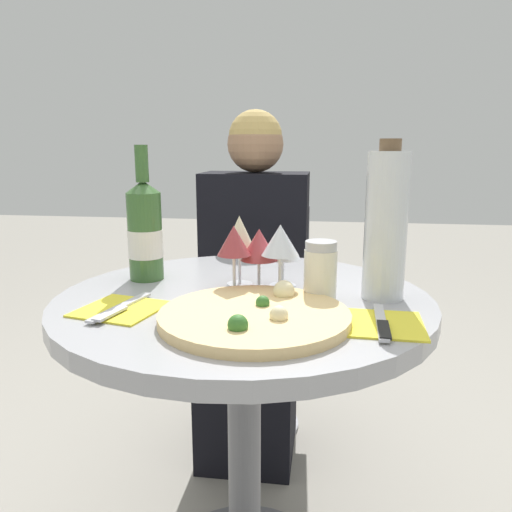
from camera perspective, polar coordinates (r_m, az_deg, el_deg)
dining_table at (r=1.14m, az=-1.39°, el=-12.17°), size 0.81×0.81×0.72m
chair_behind_diner at (r=1.89m, az=0.19°, el=-7.21°), size 0.36×0.36×0.82m
seated_diner at (r=1.72m, az=-0.42°, el=-4.97°), size 0.36×0.45×1.16m
pizza_large at (r=0.92m, az=-0.05°, el=-6.82°), size 0.35×0.35×0.05m
wine_bottle at (r=1.21m, az=-12.58°, el=2.82°), size 0.08×0.08×0.32m
tall_carafe at (r=1.06m, az=14.63°, el=3.43°), size 0.09×0.09×0.33m
sugar_shaker at (r=1.04m, az=7.37°, el=-1.70°), size 0.07×0.07×0.12m
wine_glass_center at (r=1.10m, az=0.36°, el=1.20°), size 0.08×0.08×0.14m
wine_glass_back_left at (r=1.13m, az=-1.91°, el=2.37°), size 0.08×0.08×0.16m
wine_glass_back_right at (r=1.13m, az=3.11°, el=1.13°), size 0.08×0.08×0.13m
wine_glass_front_left at (r=1.07m, az=-2.55°, el=1.55°), size 0.07×0.07×0.15m
wine_glass_front_right at (r=1.05m, az=2.79°, el=1.65°), size 0.08×0.08×0.15m
place_setting_left at (r=1.01m, az=-15.27°, el=-5.86°), size 0.18×0.19×0.01m
place_setting_right at (r=0.93m, az=14.10°, el=-7.54°), size 0.16×0.19×0.01m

